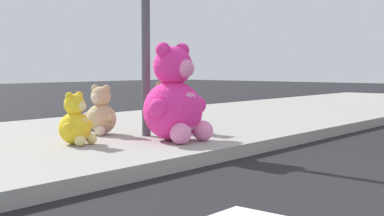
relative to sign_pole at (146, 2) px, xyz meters
The scene contains 7 objects.
sidewalk 2.19m from the sign_pole, 141.29° to the left, with size 28.00×4.40×0.15m, color #9E9B93.
sign_pole is the anchor object (origin of this frame).
plush_pink_large 1.37m from the sign_pole, 100.17° to the right, with size 0.90×0.79×1.17m.
plush_tan 1.57m from the sign_pole, 115.93° to the left, with size 0.46×0.50×0.65m.
plush_yellow 1.81m from the sign_pole, behind, with size 0.46×0.42×0.60m.
plush_lavender 1.57m from the sign_pole, 13.45° to the right, with size 0.47×0.43×0.62m.
plush_brown 1.66m from the sign_pole, 28.52° to the left, with size 0.52×0.45×0.68m.
Camera 1 is at (-3.90, -0.42, 1.03)m, focal length 50.31 mm.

